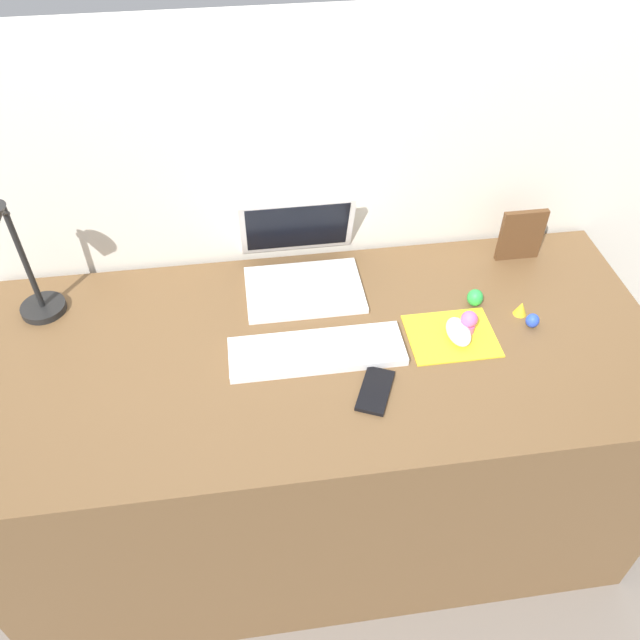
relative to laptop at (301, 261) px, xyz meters
name	(u,v)px	position (x,y,z in m)	size (l,w,h in m)	color
ground_plane	(323,509)	(0.02, -0.27, -0.79)	(6.00, 6.00, 0.00)	slate
back_wall	(303,260)	(0.02, 0.13, -0.10)	(2.84, 0.05, 1.38)	silver
desk	(323,439)	(0.02, -0.27, -0.42)	(1.64, 0.72, 0.74)	brown
laptop	(301,261)	(0.00, 0.00, 0.00)	(0.30, 0.28, 0.20)	white
keyboard	(317,351)	(0.00, -0.29, -0.04)	(0.41, 0.13, 0.02)	white
mousepad	(451,336)	(0.33, -0.27, -0.05)	(0.21, 0.17, 0.00)	yellow
mouse	(459,332)	(0.34, -0.28, -0.03)	(0.06, 0.10, 0.03)	white
cell_phone	(375,391)	(0.11, -0.42, -0.05)	(0.06, 0.13, 0.01)	black
desk_lamp	(21,265)	(-0.66, -0.07, 0.11)	(0.11, 0.15, 0.35)	black
picture_frame	(521,235)	(0.60, 0.00, 0.02)	(0.12, 0.02, 0.15)	brown
toy_figurine_green	(475,298)	(0.42, -0.17, -0.03)	(0.04, 0.04, 0.05)	green
toy_figurine_blue	(532,321)	(0.54, -0.27, -0.03)	(0.03, 0.03, 0.04)	blue
toy_figurine_pink	(468,321)	(0.37, -0.26, -0.02)	(0.04, 0.04, 0.07)	pink
toy_figurine_yellow	(521,308)	(0.52, -0.22, -0.03)	(0.03, 0.03, 0.04)	yellow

